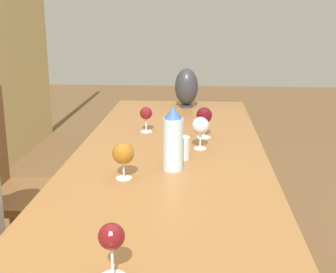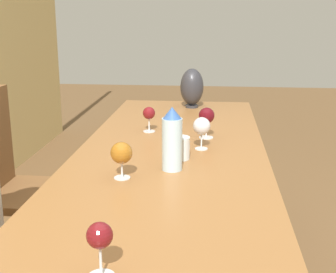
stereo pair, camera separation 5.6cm
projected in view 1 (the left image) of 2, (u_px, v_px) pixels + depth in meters
The scene contains 10 objects.
dining_table at pixel (164, 195), 1.72m from camera, with size 2.91×0.81×0.78m.
water_bottle at pixel (173, 140), 1.75m from camera, with size 0.08×0.08×0.24m.
water_tumbler at pixel (179, 148), 1.90m from camera, with size 0.08×0.08×0.09m.
vase at pixel (186, 87), 2.88m from camera, with size 0.14×0.14×0.24m.
wine_glass_1 at pixel (112, 239), 1.03m from camera, with size 0.06×0.06×0.13m.
wine_glass_2 at pixel (204, 116), 2.20m from camera, with size 0.08×0.08×0.15m.
wine_glass_3 at pixel (146, 114), 2.30m from camera, with size 0.06×0.06×0.13m.
wine_glass_6 at pixel (200, 126), 2.02m from camera, with size 0.08×0.08×0.14m.
wine_glass_7 at pixel (123, 154), 1.66m from camera, with size 0.08×0.08×0.14m.
chair_far at pixel (15, 183), 2.34m from camera, with size 0.44×0.44×0.99m.
Camera 1 is at (-1.60, -0.12, 1.37)m, focal length 50.00 mm.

